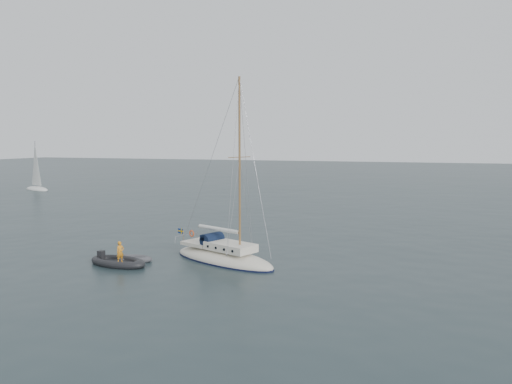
% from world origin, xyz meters
% --- Properties ---
extents(ground, '(300.00, 300.00, 0.00)m').
position_xyz_m(ground, '(0.00, 0.00, 0.00)').
color(ground, black).
rests_on(ground, ground).
extents(sailboat, '(8.31, 2.49, 11.83)m').
position_xyz_m(sailboat, '(-1.46, -0.72, 0.90)').
color(sailboat, beige).
rests_on(sailboat, ground).
extents(dinghy, '(2.51, 1.13, 0.36)m').
position_xyz_m(dinghy, '(-6.89, -2.49, 0.16)').
color(dinghy, '#4B4B4F').
rests_on(dinghy, ground).
extents(rib, '(3.95, 1.79, 1.51)m').
position_xyz_m(rib, '(-7.22, -3.63, 0.24)').
color(rib, black).
rests_on(rib, ground).
extents(distant_yacht_a, '(5.95, 3.18, 7.89)m').
position_xyz_m(distant_yacht_a, '(-45.87, 31.91, 3.37)').
color(distant_yacht_a, silver).
rests_on(distant_yacht_a, ground).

